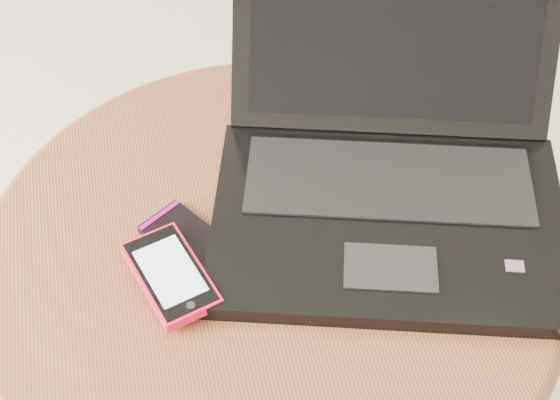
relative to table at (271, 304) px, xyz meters
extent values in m
cylinder|color=brown|center=(0.00, 0.00, -0.15)|extent=(0.11, 0.11, 0.47)
cylinder|color=brown|center=(0.00, 0.00, 0.10)|extent=(0.64, 0.64, 0.03)
torus|color=brown|center=(0.00, 0.00, 0.10)|extent=(0.67, 0.67, 0.03)
cube|color=black|center=(0.14, 0.00, 0.12)|extent=(0.46, 0.38, 0.02)
cube|color=black|center=(0.15, 0.05, 0.14)|extent=(0.36, 0.21, 0.00)
cube|color=black|center=(0.12, -0.07, 0.14)|extent=(0.11, 0.09, 0.00)
cube|color=red|center=(0.25, -0.10, 0.14)|extent=(0.02, 0.02, 0.00)
cube|color=black|center=(0.19, 0.19, 0.24)|extent=(0.41, 0.23, 0.22)
cube|color=black|center=(0.19, 0.18, 0.24)|extent=(0.36, 0.19, 0.18)
cube|color=black|center=(-0.09, 0.02, 0.12)|extent=(0.11, 0.13, 0.01)
cube|color=#A70471|center=(-0.12, 0.06, 0.13)|extent=(0.05, 0.04, 0.00)
cube|color=#FF0F3A|center=(-0.12, -0.03, 0.13)|extent=(0.10, 0.14, 0.01)
cube|color=black|center=(-0.12, -0.03, 0.14)|extent=(0.09, 0.13, 0.00)
cube|color=silver|center=(-0.12, -0.03, 0.14)|extent=(0.07, 0.10, 0.00)
cylinder|color=black|center=(-0.10, -0.08, 0.14)|extent=(0.01, 0.01, 0.00)
camera|label=1|loc=(-0.12, -0.60, 0.87)|focal=55.08mm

